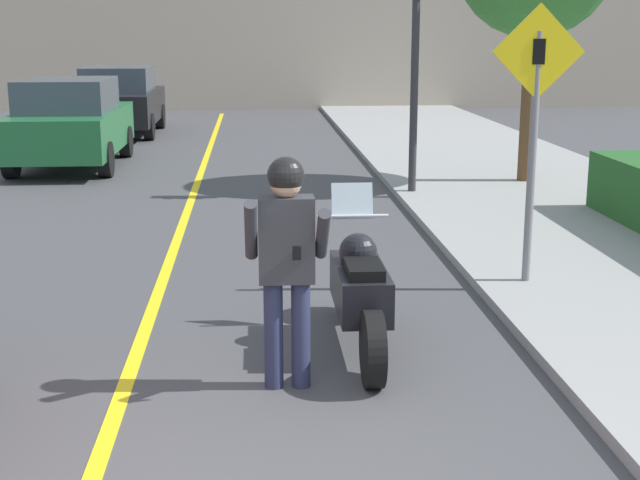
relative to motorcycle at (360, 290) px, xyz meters
The scene contains 8 objects.
road_center_line 3.73m from the motorcycle, 119.72° to the left, with size 0.12×36.00×0.01m.
building_backdrop 23.43m from the motorcycle, 93.04° to the left, with size 28.00×1.20×6.94m.
motorcycle is the anchor object (origin of this frame).
person_biker 1.16m from the motorcycle, 128.11° to the right, with size 0.59×0.47×1.71m.
crossing_sign 2.73m from the motorcycle, 39.30° to the left, with size 0.91×0.08×2.72m.
traffic_light 7.22m from the motorcycle, 76.36° to the left, with size 0.26×0.30×3.73m.
parked_car_green 11.15m from the motorcycle, 112.78° to the left, with size 1.88×4.20×1.68m.
parked_car_black 16.27m from the motorcycle, 104.80° to the left, with size 1.88×4.20×1.68m.
Camera 1 is at (0.39, -4.18, 2.58)m, focal length 50.00 mm.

